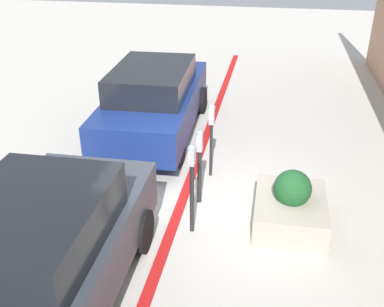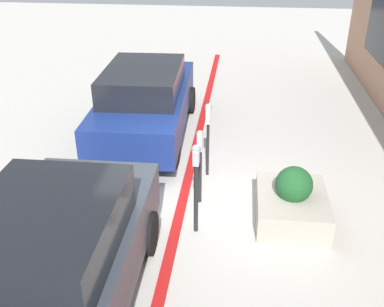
# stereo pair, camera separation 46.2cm
# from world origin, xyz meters

# --- Properties ---
(ground_plane) EXTENTS (40.00, 40.00, 0.00)m
(ground_plane) POSITION_xyz_m (0.00, 0.00, 0.00)
(ground_plane) COLOR beige
(curb_strip) EXTENTS (19.00, 0.16, 0.04)m
(curb_strip) POSITION_xyz_m (0.00, 0.08, 0.02)
(curb_strip) COLOR red
(curb_strip) RESTS_ON ground_plane
(parking_meter_nearest) EXTENTS (0.17, 0.14, 1.51)m
(parking_meter_nearest) POSITION_xyz_m (-0.87, -0.24, 1.01)
(parking_meter_nearest) COLOR #232326
(parking_meter_nearest) RESTS_ON ground_plane
(parking_meter_second) EXTENTS (0.14, 0.12, 1.36)m
(parking_meter_second) POSITION_xyz_m (-0.03, -0.21, 0.86)
(parking_meter_second) COLOR #232326
(parking_meter_second) RESTS_ON ground_plane
(parking_meter_middle) EXTENTS (0.15, 0.13, 1.46)m
(parking_meter_middle) POSITION_xyz_m (0.91, -0.27, 1.04)
(parking_meter_middle) COLOR #232326
(parking_meter_middle) RESTS_ON ground_plane
(planter_box) EXTENTS (1.41, 1.12, 0.95)m
(planter_box) POSITION_xyz_m (-0.39, -1.74, 0.33)
(planter_box) COLOR #B2A899
(planter_box) RESTS_ON ground_plane
(parked_car_front) EXTENTS (3.98, 1.85, 1.65)m
(parked_car_front) POSITION_xyz_m (-2.71, 1.23, 0.85)
(parked_car_front) COLOR #383D47
(parked_car_front) RESTS_ON ground_plane
(parked_car_middle) EXTENTS (4.61, 1.94, 1.61)m
(parked_car_middle) POSITION_xyz_m (2.58, 1.25, 0.83)
(parked_car_middle) COLOR navy
(parked_car_middle) RESTS_ON ground_plane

